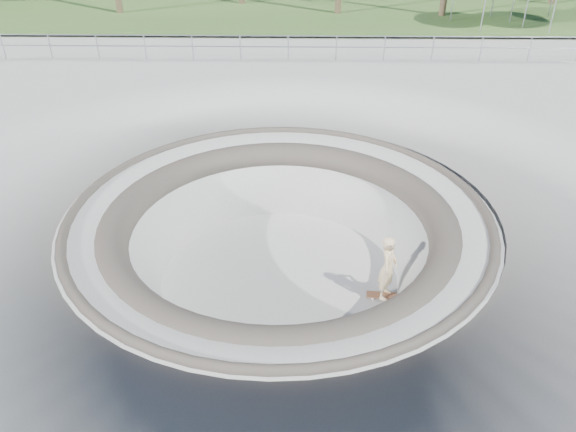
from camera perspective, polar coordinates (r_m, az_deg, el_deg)
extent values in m
plane|color=#B0B0AB|center=(13.54, -0.92, 0.34)|extent=(180.00, 180.00, 0.00)
torus|color=#B0B0AB|center=(14.69, -0.85, -6.32)|extent=(14.00, 14.00, 4.00)
cylinder|color=#B0B0AB|center=(14.66, -0.86, -6.17)|extent=(6.60, 6.60, 0.10)
torus|color=#443F36|center=(13.55, -0.92, 0.26)|extent=(10.24, 10.24, 0.24)
torus|color=#443F36|center=(13.78, -0.91, -1.26)|extent=(8.91, 8.91, 0.81)
ellipsoid|color=olive|center=(71.49, -18.32, 19.60)|extent=(50.40, 36.00, 23.40)
ellipsoid|color=olive|center=(73.46, 7.42, 20.00)|extent=(61.60, 44.00, 28.60)
cylinder|color=#979A9F|center=(24.26, 0.02, 17.84)|extent=(25.00, 0.05, 0.05)
cylinder|color=#979A9F|center=(24.37, 0.02, 16.81)|extent=(25.00, 0.05, 0.05)
cube|color=brown|center=(14.07, 9.80, -7.95)|extent=(0.91, 0.34, 0.02)
cylinder|color=#BBBBC1|center=(14.09, 9.79, -8.07)|extent=(0.06, 0.19, 0.04)
cylinder|color=#BBBBC1|center=(14.09, 9.79, -8.07)|extent=(0.06, 0.19, 0.04)
cylinder|color=silver|center=(14.10, 9.78, -8.10)|extent=(0.07, 0.04, 0.07)
cylinder|color=silver|center=(14.10, 9.78, -8.10)|extent=(0.07, 0.04, 0.07)
cylinder|color=silver|center=(14.10, 9.78, -8.10)|extent=(0.07, 0.04, 0.07)
cylinder|color=silver|center=(14.10, 9.78, -8.10)|extent=(0.07, 0.04, 0.07)
imported|color=beige|center=(13.54, 10.13, -5.16)|extent=(0.61, 0.72, 1.70)
cylinder|color=#979A9F|center=(30.00, 18.02, 19.34)|extent=(0.06, 0.06, 1.97)
cylinder|color=#979A9F|center=(30.79, 22.75, 18.78)|extent=(0.06, 0.06, 1.97)
cylinder|color=#979A9F|center=(30.94, 23.90, 18.69)|extent=(0.06, 0.06, 2.07)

